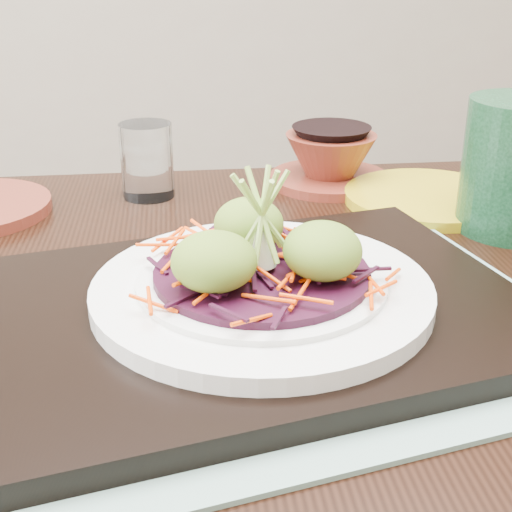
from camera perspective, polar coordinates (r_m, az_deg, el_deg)
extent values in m
cube|color=black|center=(0.67, 0.39, -4.14)|extent=(1.23, 0.90, 0.04)
cube|color=#7DA190|center=(0.60, 0.45, -5.27)|extent=(0.53, 0.43, 0.00)
cube|color=black|center=(0.60, 0.46, -4.27)|extent=(0.46, 0.36, 0.02)
cylinder|color=silver|center=(0.59, 0.46, -2.79)|extent=(0.28, 0.28, 0.02)
cylinder|color=silver|center=(0.58, 0.47, -1.96)|extent=(0.21, 0.21, 0.01)
cylinder|color=black|center=(0.58, 0.47, -1.38)|extent=(0.18, 0.18, 0.01)
ellipsoid|color=olive|center=(0.54, -3.35, -0.50)|extent=(0.07, 0.07, 0.05)
ellipsoid|color=olive|center=(0.56, 5.35, 0.37)|extent=(0.07, 0.07, 0.05)
ellipsoid|color=olive|center=(0.61, -0.56, 2.50)|extent=(0.07, 0.07, 0.05)
cylinder|color=white|center=(0.90, -8.72, 7.55)|extent=(0.07, 0.07, 0.09)
cylinder|color=#5F2116|center=(0.95, 5.89, 6.14)|extent=(0.20, 0.20, 0.01)
cylinder|color=#A38B12|center=(0.90, 13.62, 4.57)|extent=(0.25, 0.25, 0.01)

